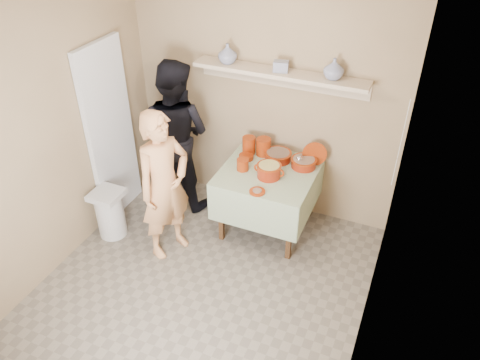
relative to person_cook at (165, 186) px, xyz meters
The scene contains 22 objects.
ground 1.13m from the person_cook, 44.19° to the right, with size 3.50×3.50×0.00m, color #6E6356.
tile_panel 0.99m from the person_cook, 156.03° to the left, with size 0.06×0.70×2.00m, color silver.
plate_stack_a 1.10m from the person_cook, 63.31° to the left, with size 0.15×0.15×0.19m, color maroon.
plate_stack_b 1.20m from the person_cook, 57.19° to the left, with size 0.16×0.16×0.19m, color maroon.
bowl_stack 0.85m from the person_cook, 48.52° to the left, with size 0.13×0.13×0.13m, color maroon.
empty_bowl 0.99m from the person_cook, 58.94° to the left, with size 0.16×0.16×0.05m, color maroon.
propped_lid 1.60m from the person_cook, 40.64° to the left, with size 0.26×0.26×0.02m, color maroon.
vase_right 1.98m from the person_cook, 39.68° to the left, with size 0.19×0.19×0.20m, color navy.
vase_left 1.49m from the person_cook, 78.83° to the left, with size 0.19×0.19×0.20m, color navy.
ceramic_box 1.64m from the person_cook, 53.62° to the left, with size 0.14×0.10×0.10m, color navy.
person_cook is the anchor object (origin of this frame).
person_helper 0.89m from the person_cook, 112.65° to the left, with size 0.86×0.67×1.76m, color black.
room_shell 1.13m from the person_cook, 44.19° to the right, with size 3.04×3.54×2.62m.
serving_table 1.11m from the person_cook, 41.48° to the left, with size 0.97×0.97×0.76m.
cazuela_meat_a 1.28m from the person_cook, 48.90° to the left, with size 0.30×0.30×0.10m.
cazuela_meat_b 1.47m from the person_cook, 39.68° to the left, with size 0.28×0.28×0.10m.
ladle 1.42m from the person_cook, 39.58° to the left, with size 0.08×0.26×0.19m.
cazuela_rice 1.06m from the person_cook, 35.74° to the left, with size 0.33×0.25×0.14m.
front_plate 0.91m from the person_cook, 20.54° to the left, with size 0.16×0.16×0.03m.
wall_shelf 1.60m from the person_cook, 54.92° to the left, with size 1.80×0.25×0.21m.
trash_bin 0.88m from the person_cook, behind, with size 0.32×0.32×0.56m.
electrical_cord 2.28m from the person_cook, 24.40° to the left, with size 0.01×0.05×0.90m.
Camera 1 is at (1.58, -2.59, 3.45)m, focal length 35.00 mm.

